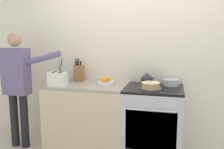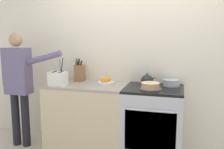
{
  "view_description": "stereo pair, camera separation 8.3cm",
  "coord_description": "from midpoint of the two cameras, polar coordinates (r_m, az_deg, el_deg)",
  "views": [
    {
      "loc": [
        0.49,
        -2.78,
        1.59
      ],
      "look_at": [
        -0.27,
        0.29,
        1.07
      ],
      "focal_mm": 40.0,
      "sensor_mm": 36.0,
      "label": 1
    },
    {
      "loc": [
        0.57,
        -2.75,
        1.59
      ],
      "look_at": [
        -0.27,
        0.29,
        1.07
      ],
      "focal_mm": 40.0,
      "sensor_mm": 36.0,
      "label": 2
    }
  ],
  "objects": [
    {
      "name": "counter_cabinet",
      "position": [
        3.48,
        -4.91,
        -9.62
      ],
      "size": [
        1.05,
        0.64,
        0.92
      ],
      "color": "beige",
      "rests_on": "ground_plane"
    },
    {
      "name": "utensil_crock",
      "position": [
        3.57,
        -10.76,
        -0.48
      ],
      "size": [
        0.09,
        0.09,
        0.33
      ],
      "color": "#477084",
      "rests_on": "counter_cabinet"
    },
    {
      "name": "stove_range",
      "position": [
        3.3,
        10.03,
        -10.86
      ],
      "size": [
        0.73,
        0.67,
        0.92
      ],
      "color": "#B7BABF",
      "rests_on": "ground_plane"
    },
    {
      "name": "toaster",
      "position": [
        3.28,
        -11.57,
        -1.01
      ],
      "size": [
        0.24,
        0.15,
        0.19
      ],
      "color": "silver",
      "rests_on": "counter_cabinet"
    },
    {
      "name": "knife_block",
      "position": [
        3.56,
        -6.73,
        0.38
      ],
      "size": [
        0.11,
        0.15,
        0.32
      ],
      "color": "olive",
      "rests_on": "counter_cabinet"
    },
    {
      "name": "person_baker",
      "position": [
        3.67,
        -19.92,
        -1.24
      ],
      "size": [
        0.92,
        0.2,
        1.6
      ],
      "rotation": [
        0.0,
        0.0,
        0.04
      ],
      "color": "black",
      "rests_on": "ground_plane"
    },
    {
      "name": "tea_kettle",
      "position": [
        3.31,
        8.77,
        -1.26
      ],
      "size": [
        0.2,
        0.16,
        0.16
      ],
      "color": "#232328",
      "rests_on": "stove_range"
    },
    {
      "name": "layer_cake",
      "position": [
        3.07,
        9.54,
        -2.64
      ],
      "size": [
        0.27,
        0.27,
        0.08
      ],
      "color": "#4C4C51",
      "rests_on": "stove_range"
    },
    {
      "name": "wall_back",
      "position": [
        3.48,
        6.63,
        4.49
      ],
      "size": [
        8.0,
        0.04,
        2.6
      ],
      "color": "silver",
      "rests_on": "ground_plane"
    },
    {
      "name": "fruit_bowl",
      "position": [
        3.32,
        -0.67,
        -1.58
      ],
      "size": [
        0.23,
        0.23,
        0.1
      ],
      "color": "silver",
      "rests_on": "counter_cabinet"
    },
    {
      "name": "mixing_bowl",
      "position": [
        3.33,
        14.1,
        -1.79
      ],
      "size": [
        0.23,
        0.23,
        0.09
      ],
      "color": "#B7BABF",
      "rests_on": "stove_range"
    }
  ]
}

